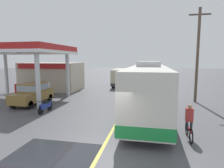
{
  "coord_description": "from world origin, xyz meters",
  "views": [
    {
      "loc": [
        1.99,
        -6.95,
        3.83
      ],
      "look_at": [
        -1.5,
        10.0,
        1.6
      ],
      "focal_mm": 30.68,
      "sensor_mm": 36.0,
      "label": 1
    }
  ],
  "objects_px": {
    "car_at_pump": "(33,92)",
    "motorcycle_parked_forecourt": "(45,106)",
    "coach_bus_main": "(148,90)",
    "pedestrian_near_pump": "(48,88)",
    "minibus_opposing_lane": "(121,76)",
    "cyclist_on_shoulder": "(189,123)"
  },
  "relations": [
    {
      "from": "coach_bus_main",
      "to": "motorcycle_parked_forecourt",
      "type": "relative_size",
      "value": 6.13
    },
    {
      "from": "pedestrian_near_pump",
      "to": "minibus_opposing_lane",
      "type": "bearing_deg",
      "value": 58.36
    },
    {
      "from": "coach_bus_main",
      "to": "minibus_opposing_lane",
      "type": "height_order",
      "value": "coach_bus_main"
    },
    {
      "from": "coach_bus_main",
      "to": "pedestrian_near_pump",
      "type": "relative_size",
      "value": 6.65
    },
    {
      "from": "motorcycle_parked_forecourt",
      "to": "pedestrian_near_pump",
      "type": "height_order",
      "value": "pedestrian_near_pump"
    },
    {
      "from": "coach_bus_main",
      "to": "car_at_pump",
      "type": "relative_size",
      "value": 2.63
    },
    {
      "from": "coach_bus_main",
      "to": "minibus_opposing_lane",
      "type": "xyz_separation_m",
      "value": [
        -3.99,
        13.95,
        -0.25
      ]
    },
    {
      "from": "minibus_opposing_lane",
      "to": "motorcycle_parked_forecourt",
      "type": "distance_m",
      "value": 15.18
    },
    {
      "from": "car_at_pump",
      "to": "motorcycle_parked_forecourt",
      "type": "bearing_deg",
      "value": -41.61
    },
    {
      "from": "pedestrian_near_pump",
      "to": "cyclist_on_shoulder",
      "type": "bearing_deg",
      "value": -33.29
    },
    {
      "from": "minibus_opposing_lane",
      "to": "motorcycle_parked_forecourt",
      "type": "relative_size",
      "value": 3.41
    },
    {
      "from": "minibus_opposing_lane",
      "to": "cyclist_on_shoulder",
      "type": "bearing_deg",
      "value": -71.13
    },
    {
      "from": "pedestrian_near_pump",
      "to": "motorcycle_parked_forecourt",
      "type": "bearing_deg",
      "value": -61.7
    },
    {
      "from": "coach_bus_main",
      "to": "cyclist_on_shoulder",
      "type": "distance_m",
      "value": 4.35
    },
    {
      "from": "coach_bus_main",
      "to": "motorcycle_parked_forecourt",
      "type": "distance_m",
      "value": 7.46
    },
    {
      "from": "coach_bus_main",
      "to": "motorcycle_parked_forecourt",
      "type": "xyz_separation_m",
      "value": [
        -7.3,
        -0.82,
        -1.28
      ]
    },
    {
      "from": "motorcycle_parked_forecourt",
      "to": "pedestrian_near_pump",
      "type": "bearing_deg",
      "value": 118.3
    },
    {
      "from": "minibus_opposing_lane",
      "to": "pedestrian_near_pump",
      "type": "distance_m",
      "value": 11.47
    },
    {
      "from": "car_at_pump",
      "to": "minibus_opposing_lane",
      "type": "height_order",
      "value": "minibus_opposing_lane"
    },
    {
      "from": "motorcycle_parked_forecourt",
      "to": "pedestrian_near_pump",
      "type": "xyz_separation_m",
      "value": [
        -2.7,
        5.02,
        0.49
      ]
    },
    {
      "from": "pedestrian_near_pump",
      "to": "coach_bus_main",
      "type": "bearing_deg",
      "value": -22.77
    },
    {
      "from": "cyclist_on_shoulder",
      "to": "pedestrian_near_pump",
      "type": "height_order",
      "value": "cyclist_on_shoulder"
    }
  ]
}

